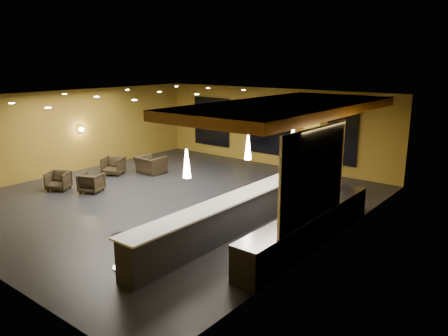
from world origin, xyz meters
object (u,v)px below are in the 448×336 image
Objects in this scene: staff_c at (333,192)px; armchair_c at (113,166)px; staff_b at (329,186)px; bar_stool_2 at (217,211)px; bar_stool_1 at (174,228)px; bar_stool_4 at (278,184)px; pendant_2 at (293,135)px; armchair_d at (150,165)px; armchair_b at (91,183)px; bar_stool_0 at (120,247)px; pendant_1 at (248,147)px; staff_a at (299,188)px; prep_counter at (309,228)px; pendant_0 at (187,163)px; armchair_a at (58,181)px; bar_stool_3 at (250,194)px; column at (315,146)px; bar_counter at (237,214)px.

staff_c reaches higher than armchair_c.
staff_b reaches higher than bar_stool_2.
bar_stool_4 is at bearing 90.73° from bar_stool_1.
pendant_2 is 0.62× the size of armchair_d.
bar_stool_0 is (5.68, -3.20, 0.18)m from armchair_b.
staff_a is at bearing 73.11° from pendant_1.
staff_a is 7.41m from armchair_d.
staff_c is 3.63m from bar_stool_2.
staff_a is at bearing -36.34° from bar_stool_4.
prep_counter is 8.20× the size of bar_stool_2.
pendant_0 and pendant_2 have the same top height.
staff_c is at bearing 100.06° from prep_counter.
pendant_0 is 0.44× the size of staff_c.
pendant_0 is 8.94m from armchair_c.
armchair_c reaches higher than armchair_a.
bar_stool_0 is (6.02, -6.39, 0.16)m from armchair_d.
pendant_1 is (0.00, 2.50, 0.00)m from pendant_0.
staff_a is 2.03× the size of bar_stool_3.
pendant_1 is 0.46× the size of staff_b.
staff_c is (1.60, -0.25, -1.55)m from pendant_2.
staff_c reaches higher than staff_b.
column reaches higher than staff_a.
bar_counter is 9.74× the size of armchair_c.
pendant_2 is 0.89× the size of bar_stool_3.
pendant_2 is 0.44× the size of staff_a.
staff_b is at bearing 61.11° from bar_stool_2.
column is 5.00× the size of pendant_2.
bar_counter reaches higher than bar_stool_4.
prep_counter is 7.79× the size of armchair_a.
staff_c is (1.00, 0.27, 0.00)m from staff_a.
pendant_2 is at bearing 90.00° from bar_counter.
bar_stool_1 is at bearing -96.66° from column.
pendant_1 reaches higher than bar_counter.
pendant_1 is at bearing -21.82° from armchair_a.
pendant_0 is at bearing -77.86° from bar_stool_3.
staff_c is 9.51m from armchair_c.
staff_a is 2.05× the size of armchair_b.
staff_b is at bearing 37.44° from bar_stool_3.
bar_counter is at bearing 158.87° from armchair_b.
armchair_c is (-1.40, 2.08, 0.02)m from armchair_b.
bar_stool_1 is at bearing -98.87° from pendant_2.
bar_stool_2 is at bearing 154.19° from armchair_d.
pendant_1 is 8.20m from armchair_c.
staff_a is 8.90m from armchair_a.
bar_stool_0 is (-1.96, -6.85, -0.24)m from staff_b.
prep_counter is 2.45m from staff_a.
staff_b reaches higher than armchair_b.
prep_counter is 8.57× the size of pendant_2.
bar_stool_0 is at bearing -96.77° from pendant_2.
bar_stool_1 reaches higher than armchair_b.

